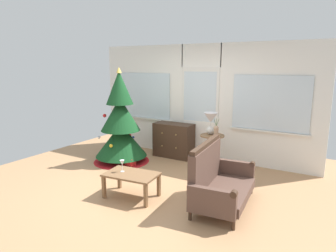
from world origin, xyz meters
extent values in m
plane|color=#AD7F56|center=(0.00, 0.00, 0.00)|extent=(6.76, 6.76, 0.00)
cube|color=white|center=(-1.52, 2.09, 1.27)|extent=(2.15, 0.08, 2.55)
cube|color=white|center=(1.52, 2.09, 1.27)|extent=(2.15, 0.08, 2.55)
cube|color=white|center=(0.00, 2.09, 2.30)|extent=(0.94, 0.08, 0.50)
cube|color=silver|center=(0.00, 2.05, 1.02)|extent=(0.90, 0.05, 2.05)
cube|color=white|center=(0.00, 2.03, 0.45)|extent=(0.78, 0.02, 0.80)
cube|color=silver|center=(0.00, 2.03, 1.40)|extent=(0.78, 0.01, 1.10)
cube|color=silver|center=(-1.52, 2.03, 1.35)|extent=(1.50, 0.01, 1.10)
cube|color=silver|center=(1.52, 2.03, 1.35)|extent=(1.50, 0.01, 1.10)
cube|color=silver|center=(-1.52, 2.02, 0.78)|extent=(1.59, 0.06, 0.03)
cube|color=silver|center=(1.52, 2.02, 0.78)|extent=(1.59, 0.06, 0.03)
cylinder|color=#4C331E|center=(-1.35, 0.90, 0.11)|extent=(0.10, 0.10, 0.21)
cone|color=red|center=(-1.35, 0.90, 0.05)|extent=(1.22, 1.22, 0.10)
cone|color=#14421E|center=(-1.35, 0.90, 0.49)|extent=(1.12, 1.12, 0.71)
cone|color=#14421E|center=(-1.35, 0.90, 1.06)|extent=(0.85, 0.85, 0.71)
cone|color=#14421E|center=(-1.35, 0.90, 1.63)|extent=(0.58, 0.58, 0.71)
cone|color=#E0BC4C|center=(-1.35, 0.90, 1.99)|extent=(0.12, 0.12, 0.12)
sphere|color=red|center=(-1.67, 0.76, 1.01)|extent=(0.08, 0.08, 0.08)
sphere|color=gold|center=(-1.29, 0.50, 0.45)|extent=(0.07, 0.07, 0.07)
sphere|color=silver|center=(-1.68, 0.57, 0.57)|extent=(0.06, 0.06, 0.06)
sphere|color=#264CB2|center=(-1.38, 1.38, 0.44)|extent=(0.06, 0.06, 0.06)
sphere|color=red|center=(-1.44, 1.33, 0.49)|extent=(0.07, 0.07, 0.07)
sphere|color=gold|center=(-1.57, 1.18, 0.90)|extent=(0.06, 0.06, 0.06)
cube|color=#3D281C|center=(-0.52, 1.79, 0.39)|extent=(0.90, 0.42, 0.78)
sphere|color=tan|center=(-0.70, 1.57, 0.58)|extent=(0.03, 0.03, 0.03)
sphere|color=tan|center=(-0.34, 1.57, 0.58)|extent=(0.03, 0.03, 0.03)
sphere|color=tan|center=(-0.70, 1.57, 0.28)|extent=(0.03, 0.03, 0.03)
sphere|color=tan|center=(-0.34, 1.57, 0.28)|extent=(0.03, 0.03, 0.03)
cylinder|color=#3D281C|center=(1.71, -0.61, 0.07)|extent=(0.05, 0.05, 0.14)
cylinder|color=#3D281C|center=(1.60, 0.64, 0.07)|extent=(0.05, 0.05, 0.14)
cylinder|color=#3D281C|center=(1.11, -0.66, 0.07)|extent=(0.05, 0.05, 0.14)
cylinder|color=#3D281C|center=(1.00, 0.59, 0.07)|extent=(0.05, 0.05, 0.14)
cube|color=brown|center=(1.36, -0.01, 0.21)|extent=(0.82, 1.25, 0.14)
cube|color=brown|center=(1.06, -0.04, 0.59)|extent=(0.22, 1.20, 0.62)
cube|color=#3D281C|center=(1.06, -0.04, 0.93)|extent=(0.18, 1.17, 0.06)
cube|color=brown|center=(1.41, -0.65, 0.33)|extent=(0.67, 0.15, 0.38)
cylinder|color=#3D281C|center=(1.70, -0.62, 0.50)|extent=(0.10, 0.10, 0.09)
cube|color=brown|center=(1.30, 0.63, 0.33)|extent=(0.67, 0.15, 0.38)
cylinder|color=#3D281C|center=(1.59, 0.65, 0.50)|extent=(0.10, 0.10, 0.09)
cylinder|color=brown|center=(0.59, 1.36, 0.72)|extent=(0.48, 0.48, 0.02)
cylinder|color=brown|center=(0.59, 1.36, 0.35)|extent=(0.07, 0.07, 0.71)
cube|color=brown|center=(0.75, 1.36, 0.02)|extent=(0.20, 0.05, 0.04)
cube|color=brown|center=(0.51, 1.50, 0.02)|extent=(0.14, 0.20, 0.04)
cube|color=brown|center=(0.51, 1.22, 0.02)|extent=(0.14, 0.20, 0.04)
sphere|color=silver|center=(0.53, 1.40, 0.81)|extent=(0.16, 0.16, 0.16)
cylinder|color=silver|center=(0.53, 1.40, 0.94)|extent=(0.02, 0.02, 0.06)
cone|color=silver|center=(0.53, 1.40, 1.07)|extent=(0.28, 0.28, 0.20)
cylinder|color=tan|center=(0.69, 1.30, 0.81)|extent=(0.09, 0.09, 0.16)
sphere|color=tan|center=(0.69, 1.30, 0.89)|extent=(0.10, 0.10, 0.10)
cylinder|color=#4C7042|center=(0.67, 1.30, 0.99)|extent=(0.07, 0.01, 0.17)
cylinder|color=#4C7042|center=(0.69, 1.30, 0.99)|extent=(0.01, 0.01, 0.18)
cylinder|color=#4C7042|center=(0.71, 1.30, 0.99)|extent=(0.07, 0.01, 0.17)
cube|color=brown|center=(-0.03, -0.47, 0.38)|extent=(0.89, 0.60, 0.03)
cube|color=brown|center=(-0.39, -0.73, 0.18)|extent=(0.05, 0.05, 0.37)
cube|color=brown|center=(0.37, -0.65, 0.18)|extent=(0.05, 0.05, 0.37)
cube|color=brown|center=(-0.43, -0.29, 0.18)|extent=(0.05, 0.05, 0.37)
cube|color=brown|center=(0.33, -0.21, 0.18)|extent=(0.05, 0.05, 0.37)
cylinder|color=silver|center=(-0.21, -0.47, 0.40)|extent=(0.06, 0.06, 0.01)
cylinder|color=silver|center=(-0.21, -0.47, 0.45)|extent=(0.01, 0.01, 0.10)
cone|color=silver|center=(-0.21, -0.47, 0.55)|extent=(0.08, 0.08, 0.09)
cube|color=red|center=(-0.96, 0.72, 0.09)|extent=(0.17, 0.16, 0.17)
camera|label=1|loc=(2.78, -4.12, 2.10)|focal=32.32mm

